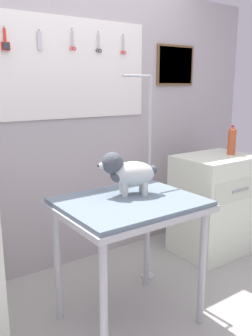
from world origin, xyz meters
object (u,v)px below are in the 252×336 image
Objects in this scene: grooming_table at (129,214)px; dog at (127,172)px; cabinet_right at (214,204)px; soda_bottle at (232,141)px; grooming_arm at (148,189)px.

dog is (0.05, 0.10, 0.24)m from grooming_table.
cabinet_right is at bearing 17.75° from grooming_table.
dog is at bearing 61.72° from grooming_table.
soda_bottle is at bearing 14.71° from grooming_table.
soda_bottle is at bearing -11.58° from cabinet_right.
soda_bottle reaches higher than cabinet_right.
grooming_table is 3.23× the size of soda_bottle.
dog is (-0.38, -0.26, 0.24)m from grooming_arm.
soda_bottle is at bearing 11.29° from dog.
grooming_arm is 0.99m from soda_bottle.
cabinet_right is (1.23, 0.39, -0.29)m from grooming_table.
dog is 0.41× the size of cabinet_right.
grooming_arm is at bearing -179.87° from soda_bottle.
cabinet_right is 0.59m from soda_bottle.
grooming_arm is at bearing -177.61° from cabinet_right.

